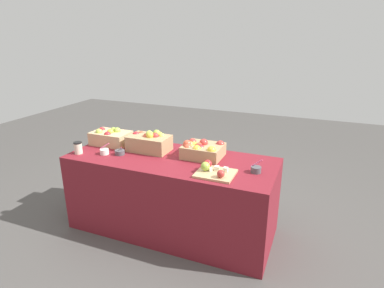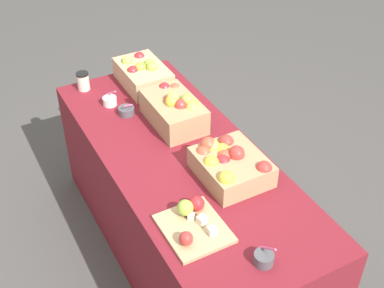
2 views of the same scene
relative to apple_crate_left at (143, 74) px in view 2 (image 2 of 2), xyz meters
name	(u,v)px [view 2 (image 2 of 2)]	position (x,y,z in m)	size (l,w,h in m)	color
ground_plane	(183,251)	(0.73, -0.11, -0.81)	(10.00, 10.00, 0.00)	#474442
table	(183,206)	(0.73, -0.11, -0.44)	(1.90, 0.76, 0.74)	maroon
apple_crate_left	(143,74)	(0.00, 0.00, 0.00)	(0.38, 0.25, 0.17)	tan
apple_crate_middle	(174,109)	(0.46, -0.01, 0.01)	(0.39, 0.24, 0.20)	tan
apple_crate_right	(229,164)	(0.98, 0.01, 0.00)	(0.35, 0.30, 0.16)	tan
cutting_board_front	(193,222)	(1.20, -0.30, -0.05)	(0.30, 0.26, 0.09)	tan
sample_bowl_near	(264,258)	(1.51, -0.14, -0.05)	(0.09, 0.08, 0.11)	#4C4C51
sample_bowl_mid	(110,101)	(0.12, -0.26, -0.05)	(0.09, 0.08, 0.11)	silver
sample_bowl_far	(126,111)	(0.25, -0.22, -0.05)	(0.09, 0.09, 0.09)	#4C4C51
coffee_cup	(83,81)	(-0.12, -0.34, -0.02)	(0.07, 0.07, 0.11)	beige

